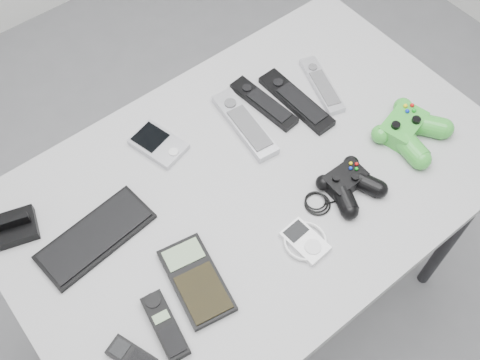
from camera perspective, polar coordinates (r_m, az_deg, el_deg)
floor at (r=1.97m, az=0.56°, el=-12.68°), size 3.50×3.50×0.00m
desk at (r=1.34m, az=1.48°, el=-1.50°), size 1.15×0.74×0.77m
pda_keyboard at (r=1.24m, az=-14.47°, el=-5.56°), size 0.26×0.13×0.02m
dock_bracket at (r=1.29m, az=-22.03°, el=-4.24°), size 0.11×0.10×0.05m
pda at (r=1.34m, az=-8.29°, el=3.66°), size 0.11×0.14×0.02m
remote_silver_a at (r=1.36m, az=0.47°, el=5.73°), size 0.08×0.23×0.02m
remote_black_a at (r=1.41m, az=2.42°, el=7.83°), size 0.07×0.20×0.02m
remote_black_b at (r=1.42m, az=5.73°, el=8.04°), size 0.06×0.23×0.02m
remote_silver_b at (r=1.46m, az=8.30°, el=9.56°), size 0.10×0.19×0.02m
mobile_phone at (r=1.13m, az=-10.96°, el=-17.18°), size 0.07×0.10×0.02m
cordless_handset at (r=1.14m, az=-7.63°, el=-14.46°), size 0.07×0.15×0.02m
calculator at (r=1.16m, az=-4.47°, el=-10.10°), size 0.13×0.20×0.02m
mp3_player at (r=1.21m, az=6.63°, el=-6.18°), size 0.10×0.11×0.02m
controller_black at (r=1.28m, az=11.01°, el=-0.31°), size 0.22×0.14×0.04m
controller_green at (r=1.39m, az=16.81°, el=5.02°), size 0.20×0.20×0.06m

